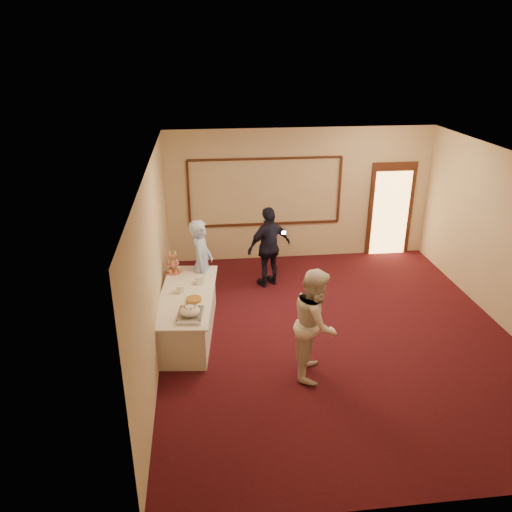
{
  "coord_description": "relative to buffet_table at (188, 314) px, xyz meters",
  "views": [
    {
      "loc": [
        -2.25,
        -7.23,
        4.67
      ],
      "look_at": [
        -1.3,
        0.93,
        1.15
      ],
      "focal_mm": 35.0,
      "sensor_mm": 36.0,
      "label": 1
    }
  ],
  "objects": [
    {
      "name": "floor",
      "position": [
        2.55,
        -0.33,
        -0.39
      ],
      "size": [
        7.0,
        7.0,
        0.0
      ],
      "primitive_type": "plane",
      "color": "black",
      "rests_on": "ground"
    },
    {
      "name": "room_walls",
      "position": [
        2.55,
        -0.33,
        1.64
      ],
      "size": [
        6.04,
        7.04,
        3.02
      ],
      "color": "beige",
      "rests_on": "floor"
    },
    {
      "name": "wall_molding",
      "position": [
        1.75,
        3.14,
        1.21
      ],
      "size": [
        3.45,
        0.04,
        1.55
      ],
      "color": "#361810",
      "rests_on": "room_walls"
    },
    {
      "name": "doorway",
      "position": [
        4.7,
        3.12,
        0.69
      ],
      "size": [
        1.05,
        0.07,
        2.2
      ],
      "color": "#361810",
      "rests_on": "floor"
    },
    {
      "name": "buffet_table",
      "position": [
        0.0,
        0.0,
        0.0
      ],
      "size": [
        1.13,
        2.4,
        0.77
      ],
      "color": "white",
      "rests_on": "floor"
    },
    {
      "name": "pavlova_tray",
      "position": [
        0.07,
        -0.78,
        0.46
      ],
      "size": [
        0.42,
        0.56,
        0.19
      ],
      "color": "silver",
      "rests_on": "buffet_table"
    },
    {
      "name": "cupcake_stand",
      "position": [
        -0.25,
        0.91,
        0.55
      ],
      "size": [
        0.31,
        0.31,
        0.46
      ],
      "color": "#C95A54",
      "rests_on": "buffet_table"
    },
    {
      "name": "plate_stack_a",
      "position": [
        -0.1,
        0.07,
        0.45
      ],
      "size": [
        0.17,
        0.17,
        0.14
      ],
      "color": "white",
      "rests_on": "buffet_table"
    },
    {
      "name": "plate_stack_b",
      "position": [
        0.23,
        0.37,
        0.46
      ],
      "size": [
        0.17,
        0.17,
        0.15
      ],
      "color": "white",
      "rests_on": "buffet_table"
    },
    {
      "name": "tart",
      "position": [
        0.12,
        -0.27,
        0.41
      ],
      "size": [
        0.29,
        0.29,
        0.06
      ],
      "color": "white",
      "rests_on": "buffet_table"
    },
    {
      "name": "man",
      "position": [
        0.28,
        0.96,
        0.48
      ],
      "size": [
        0.5,
        0.69,
        1.74
      ],
      "primitive_type": "imported",
      "rotation": [
        0.0,
        0.0,
        1.43
      ],
      "color": "#9DB8F0",
      "rests_on": "floor"
    },
    {
      "name": "woman",
      "position": [
        1.91,
        -1.33,
        0.47
      ],
      "size": [
        0.86,
        0.98,
        1.72
      ],
      "primitive_type": "imported",
      "rotation": [
        0.0,
        0.0,
        1.29
      ],
      "color": "white",
      "rests_on": "floor"
    },
    {
      "name": "guest",
      "position": [
        1.65,
        1.74,
        0.46
      ],
      "size": [
        1.07,
        0.79,
        1.69
      ],
      "primitive_type": "imported",
      "rotation": [
        0.0,
        0.0,
        3.57
      ],
      "color": "black",
      "rests_on": "floor"
    },
    {
      "name": "camera_flash",
      "position": [
        1.9,
        1.47,
        0.86
      ],
      "size": [
        0.08,
        0.05,
        0.05
      ],
      "primitive_type": "cube",
      "rotation": [
        0.0,
        0.0,
        0.21
      ],
      "color": "white",
      "rests_on": "guest"
    }
  ]
}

